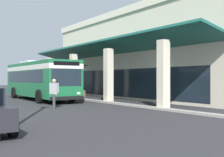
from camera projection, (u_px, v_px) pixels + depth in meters
The scene contains 6 objects.
ground at pixel (119, 97), 28.58m from camera, with size 120.00×120.00×0.00m, color #2D2D30.
curb_strip at pixel (86, 100), 23.76m from camera, with size 27.77×0.50×0.12m, color #9E998E.
plaza_building at pixel (169, 57), 29.18m from camera, with size 23.44×16.26×7.92m.
transit_bus at pixel (39, 78), 24.42m from camera, with size 11.24×2.93×3.34m.
pedestrian at pixel (54, 92), 17.13m from camera, with size 0.64×0.48×1.76m.
potted_palm at pixel (78, 90), 28.20m from camera, with size 1.49×1.71×3.26m.
Camera 1 is at (23.26, -8.62, 1.76)m, focal length 46.34 mm.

